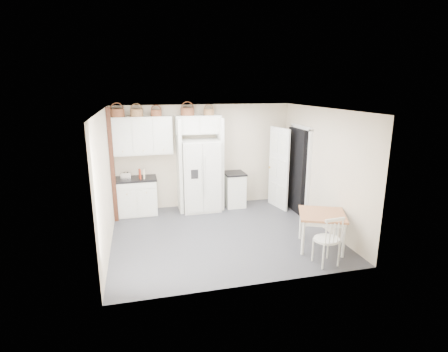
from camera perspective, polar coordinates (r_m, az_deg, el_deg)
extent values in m
plane|color=#404146|center=(7.49, -0.31, -9.48)|extent=(4.50, 4.50, 0.00)
plane|color=white|center=(6.85, -0.34, 10.80)|extent=(4.50, 4.50, 0.00)
plane|color=#C1AF98|center=(8.97, -3.37, 3.27)|extent=(4.50, 0.00, 4.50)
plane|color=#C1AF98|center=(6.90, -18.80, -0.92)|extent=(0.00, 4.00, 4.00)
plane|color=#C1AF98|center=(7.89, 15.77, 1.18)|extent=(0.00, 4.00, 4.00)
cube|color=silver|center=(8.69, -3.85, 0.09)|extent=(0.91, 0.74, 1.77)
cube|color=white|center=(8.74, -14.02, -3.32)|extent=(0.93, 0.59, 0.86)
cube|color=white|center=(9.06, 1.69, -2.30)|extent=(0.48, 0.58, 0.85)
cube|color=#A25E34|center=(7.04, 15.55, -8.56)|extent=(1.10, 1.10, 0.70)
cube|color=white|center=(6.40, 16.41, -9.88)|extent=(0.49, 0.45, 0.93)
cube|color=black|center=(8.62, -14.21, -0.46)|extent=(0.97, 0.63, 0.04)
cube|color=black|center=(8.94, 1.71, 0.43)|extent=(0.52, 0.62, 0.04)
cube|color=silver|center=(8.54, -15.70, 0.01)|extent=(0.25, 0.17, 0.17)
cube|color=#9D2B14|center=(8.51, -13.58, 0.33)|extent=(0.06, 0.16, 0.23)
cube|color=beige|center=(8.51, -12.89, 0.31)|extent=(0.04, 0.14, 0.21)
cylinder|color=brown|center=(8.51, -17.04, 9.82)|extent=(0.32, 0.32, 0.18)
cylinder|color=brown|center=(8.50, -14.07, 9.98)|extent=(0.29, 0.29, 0.17)
cylinder|color=brown|center=(8.51, -11.01, 10.07)|extent=(0.25, 0.25, 0.15)
cylinder|color=brown|center=(8.58, -5.98, 10.41)|extent=(0.33, 0.33, 0.19)
cylinder|color=brown|center=(8.67, -2.50, 10.39)|extent=(0.26, 0.26, 0.15)
cube|color=white|center=(8.55, -13.19, 6.44)|extent=(1.40, 0.34, 0.90)
cube|color=white|center=(8.65, -4.22, 8.37)|extent=(1.12, 0.34, 0.45)
cube|color=white|center=(8.61, -7.30, 1.68)|extent=(0.08, 0.60, 2.30)
cube|color=white|center=(8.78, -0.68, 2.05)|extent=(0.08, 0.60, 2.30)
cube|color=#33140F|center=(8.20, -17.76, 1.53)|extent=(0.09, 0.09, 2.60)
cube|color=black|center=(8.77, 11.94, 0.87)|extent=(0.18, 0.85, 2.05)
cube|color=white|center=(8.91, 8.92, 1.24)|extent=(0.21, 0.79, 2.05)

